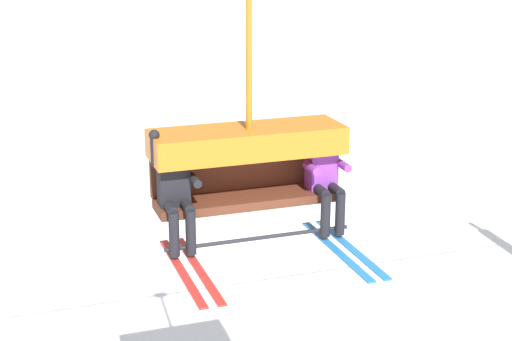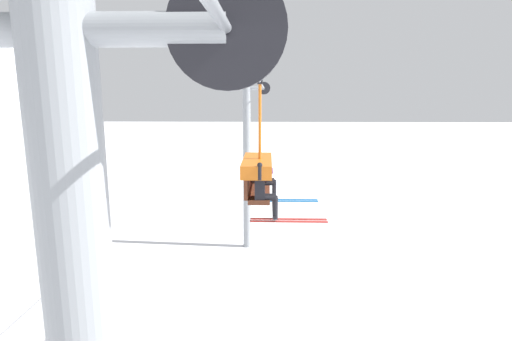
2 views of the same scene
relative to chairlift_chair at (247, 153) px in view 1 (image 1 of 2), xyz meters
name	(u,v)px [view 1 (image 1 of 2)]	position (x,y,z in m)	size (l,w,h in m)	color
chairlift_chair	(247,153)	(0.00, 0.00, 0.00)	(2.12, 0.74, 3.00)	#512819
skier_black	(176,192)	(-0.85, -0.21, -0.29)	(0.48, 1.70, 1.34)	black
skier_purple	(326,178)	(0.85, -0.22, -0.31)	(0.46, 1.70, 1.23)	purple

